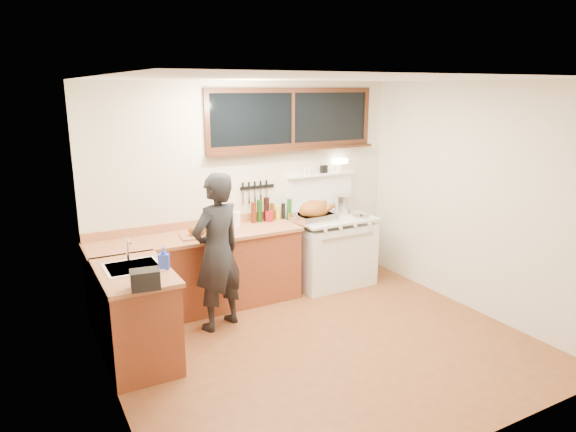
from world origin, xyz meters
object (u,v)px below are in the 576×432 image
man (217,252)px  roast_turkey (314,213)px  vintage_stove (331,249)px  cutting_board (198,232)px

man → roast_turkey: 1.52m
man → roast_turkey: bearing=16.2°
vintage_stove → cutting_board: vintage_stove is taller
vintage_stove → man: bearing=-164.1°
cutting_board → roast_turkey: roast_turkey is taller
man → vintage_stove: bearing=15.9°
cutting_board → roast_turkey: 1.50m
man → roast_turkey: size_ratio=3.06×
vintage_stove → cutting_board: 1.88m
vintage_stove → man: man is taller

